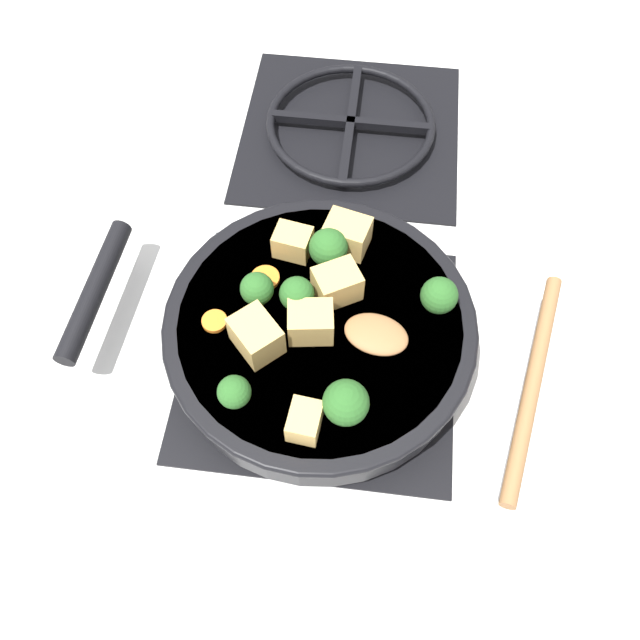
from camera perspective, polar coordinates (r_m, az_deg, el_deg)
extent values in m
plane|color=silver|center=(0.73, 0.00, -2.94)|extent=(2.40, 2.40, 0.00)
cube|color=black|center=(0.72, 0.00, -2.80)|extent=(0.31, 0.31, 0.01)
torus|color=black|center=(0.71, 0.00, -2.21)|extent=(0.24, 0.24, 0.01)
cube|color=black|center=(0.71, 0.00, -2.21)|extent=(0.01, 0.23, 0.01)
cube|color=black|center=(0.71, 0.00, -2.21)|extent=(0.23, 0.01, 0.01)
cube|color=black|center=(0.94, 2.77, 16.89)|extent=(0.31, 0.31, 0.01)
torus|color=black|center=(0.93, 2.82, 17.61)|extent=(0.24, 0.24, 0.01)
cube|color=black|center=(0.93, 2.82, 17.61)|extent=(0.01, 0.23, 0.01)
cube|color=black|center=(0.93, 2.82, 17.61)|extent=(0.23, 0.01, 0.01)
cylinder|color=black|center=(0.68, 0.00, -1.02)|extent=(0.33, 0.33, 0.05)
cylinder|color=brown|center=(0.68, 0.00, -0.86)|extent=(0.30, 0.30, 0.04)
torus|color=black|center=(0.67, 0.00, -0.17)|extent=(0.34, 0.34, 0.01)
cylinder|color=black|center=(0.74, -19.89, 2.61)|extent=(0.03, 0.18, 0.02)
ellipsoid|color=olive|center=(0.65, 5.16, -1.31)|extent=(0.08, 0.06, 0.01)
cylinder|color=olive|center=(0.65, 18.90, -5.45)|extent=(0.07, 0.25, 0.02)
cube|color=tan|center=(0.70, 2.48, 7.81)|extent=(0.06, 0.05, 0.04)
cube|color=tan|center=(0.70, -2.50, 7.12)|extent=(0.05, 0.04, 0.03)
cube|color=tan|center=(0.63, -5.86, -1.45)|extent=(0.06, 0.06, 0.04)
cube|color=tan|center=(0.60, -1.01, -9.28)|extent=(0.03, 0.04, 0.03)
cube|color=tan|center=(0.66, 1.57, 3.33)|extent=(0.06, 0.06, 0.04)
cube|color=tan|center=(0.64, -0.86, -0.21)|extent=(0.05, 0.04, 0.04)
cylinder|color=#709956|center=(0.67, -2.08, 1.48)|extent=(0.01, 0.01, 0.01)
sphere|color=#285B23|center=(0.65, -2.13, 2.40)|extent=(0.04, 0.04, 0.04)
cylinder|color=#709956|center=(0.62, -7.65, -7.22)|extent=(0.01, 0.01, 0.01)
sphere|color=#285B23|center=(0.60, -7.85, -6.54)|extent=(0.03, 0.03, 0.03)
cylinder|color=#709956|center=(0.67, -5.64, 1.97)|extent=(0.01, 0.01, 0.01)
sphere|color=#285B23|center=(0.66, -5.78, 2.86)|extent=(0.04, 0.04, 0.04)
cylinder|color=#709956|center=(0.61, 2.30, -8.37)|extent=(0.01, 0.01, 0.01)
sphere|color=#285B23|center=(0.59, 2.38, -7.56)|extent=(0.05, 0.05, 0.05)
cylinder|color=#709956|center=(0.68, 10.56, 1.28)|extent=(0.01, 0.01, 0.01)
sphere|color=#285B23|center=(0.66, 10.85, 2.22)|extent=(0.04, 0.04, 0.04)
cylinder|color=#709956|center=(0.70, 1.07, 5.52)|extent=(0.01, 0.01, 0.01)
sphere|color=#285B23|center=(0.68, 1.10, 6.60)|extent=(0.04, 0.04, 0.04)
cylinder|color=orange|center=(0.69, -5.03, 3.84)|extent=(0.03, 0.03, 0.01)
cylinder|color=orange|center=(0.67, -9.62, -0.11)|extent=(0.03, 0.03, 0.01)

